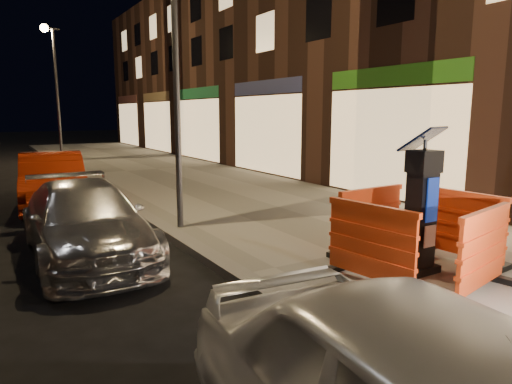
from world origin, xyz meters
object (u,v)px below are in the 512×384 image
parking_kiosk (421,205)px  car_silver (88,257)px  barrier_back (370,221)px  barrier_front (483,252)px  barrier_bldgside (462,226)px  barrier_kerbside (370,245)px  car_red (55,207)px

parking_kiosk → car_silver: parking_kiosk is taller
parking_kiosk → barrier_back: (0.00, 0.95, -0.43)m
barrier_front → barrier_bldgside: size_ratio=1.00×
barrier_kerbside → car_silver: 4.66m
parking_kiosk → car_red: size_ratio=0.46×
barrier_front → car_silver: 5.98m
barrier_back → barrier_front: bearing=-93.5°
barrier_bldgside → barrier_front: bearing=130.5°
barrier_front → barrier_kerbside: same height
barrier_front → barrier_back: 1.90m
barrier_back → car_red: 8.29m
barrier_kerbside → car_red: 8.80m
barrier_back → barrier_kerbside: same height
barrier_bldgside → car_red: (-4.66, 8.33, -0.69)m
barrier_back → car_red: (-3.71, 7.38, -0.69)m
parking_kiosk → car_red: 9.18m
barrier_kerbside → car_red: bearing=9.8°
barrier_back → barrier_bldgside: size_ratio=1.00×
parking_kiosk → barrier_back: size_ratio=1.40×
barrier_back → car_red: size_ratio=0.33×
barrier_front → barrier_bldgside: 1.34m
barrier_kerbside → car_silver: barrier_kerbside is taller
parking_kiosk → barrier_bldgside: size_ratio=1.40×
barrier_front → barrier_kerbside: 1.34m
parking_kiosk → car_silver: 5.37m
barrier_back → car_red: barrier_back is taller
barrier_kerbside → parking_kiosk: bearing=-98.5°
car_red → barrier_back: bearing=-57.7°
barrier_bldgside → car_red: barrier_bldgside is taller
barrier_front → car_silver: barrier_front is taller
barrier_front → barrier_bldgside: same height
barrier_back → car_red: bearing=113.2°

